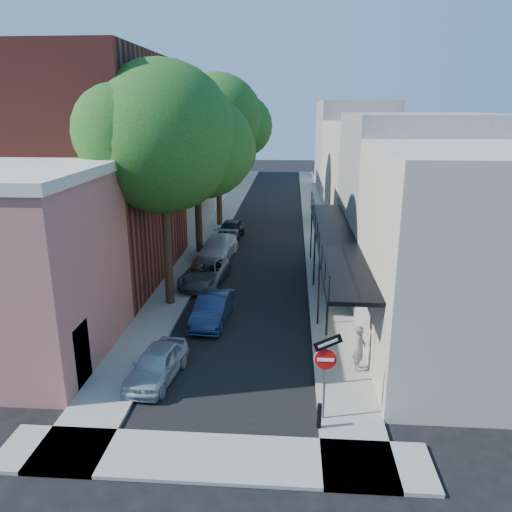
% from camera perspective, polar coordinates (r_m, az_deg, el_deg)
% --- Properties ---
extents(ground, '(160.00, 160.00, 0.00)m').
position_cam_1_polar(ground, '(15.68, -4.46, -19.90)').
color(ground, black).
rests_on(ground, ground).
extents(road_surface, '(6.00, 64.00, 0.01)m').
position_cam_1_polar(road_surface, '(43.50, 1.37, 4.30)').
color(road_surface, black).
rests_on(road_surface, ground).
extents(sidewalk_left, '(2.00, 64.00, 0.12)m').
position_cam_1_polar(sidewalk_left, '(43.86, -3.87, 4.44)').
color(sidewalk_left, gray).
rests_on(sidewalk_left, ground).
extents(sidewalk_right, '(2.00, 64.00, 0.12)m').
position_cam_1_polar(sidewalk_right, '(43.48, 6.66, 4.26)').
color(sidewalk_right, gray).
rests_on(sidewalk_right, ground).
extents(sidewalk_cross, '(12.00, 2.00, 0.12)m').
position_cam_1_polar(sidewalk_cross, '(14.87, -5.07, -22.00)').
color(sidewalk_cross, gray).
rests_on(sidewalk_cross, ground).
extents(buildings_left, '(10.10, 59.10, 12.00)m').
position_cam_1_polar(buildings_left, '(42.96, -11.37, 10.50)').
color(buildings_left, '#BA6E5F').
rests_on(buildings_left, ground).
extents(buildings_right, '(9.80, 55.00, 10.00)m').
position_cam_1_polar(buildings_right, '(42.77, 13.68, 9.63)').
color(buildings_right, '#BDB09C').
rests_on(buildings_right, ground).
extents(sign_post, '(0.89, 0.17, 2.99)m').
position_cam_1_polar(sign_post, '(15.30, 7.97, -11.98)').
color(sign_post, '#595B60').
rests_on(sign_post, ground).
extents(bollard, '(0.14, 0.14, 0.80)m').
position_cam_1_polar(bollard, '(15.68, 7.24, -17.67)').
color(bollard, black).
rests_on(bollard, sidewalk_right).
extents(oak_near, '(7.48, 6.80, 11.42)m').
position_cam_1_polar(oak_near, '(23.38, -9.49, 12.89)').
color(oak_near, '#362615').
rests_on(oak_near, ground).
extents(oak_mid, '(6.60, 6.00, 10.20)m').
position_cam_1_polar(oak_mid, '(31.23, -6.07, 12.41)').
color(oak_mid, '#362615').
rests_on(oak_mid, ground).
extents(oak_far, '(7.70, 7.00, 11.90)m').
position_cam_1_polar(oak_far, '(40.08, -3.71, 15.12)').
color(oak_far, '#362615').
rests_on(oak_far, ground).
extents(parked_car_a, '(1.85, 3.65, 1.19)m').
position_cam_1_polar(parked_car_a, '(18.40, -11.27, -12.03)').
color(parked_car_a, '#A7B2B9').
rests_on(parked_car_a, ground).
extents(parked_car_b, '(1.58, 3.95, 1.28)m').
position_cam_1_polar(parked_car_b, '(22.58, -4.99, -6.04)').
color(parked_car_b, '#162447').
rests_on(parked_car_b, ground).
extents(parked_car_c, '(2.43, 4.73, 1.28)m').
position_cam_1_polar(parked_car_c, '(27.31, -5.86, -1.97)').
color(parked_car_c, '#595B60').
rests_on(parked_car_c, ground).
extents(parked_car_d, '(2.42, 4.98, 1.40)m').
position_cam_1_polar(parked_car_d, '(32.01, -4.34, 0.99)').
color(parked_car_d, silver).
rests_on(parked_car_d, ground).
extents(parked_car_e, '(1.88, 4.15, 1.38)m').
position_cam_1_polar(parked_car_e, '(36.58, -2.94, 3.00)').
color(parked_car_e, black).
rests_on(parked_car_e, ground).
extents(pedestrian, '(0.61, 0.74, 1.74)m').
position_cam_1_polar(pedestrian, '(18.66, 11.74, -10.27)').
color(pedestrian, slate).
rests_on(pedestrian, sidewalk_right).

